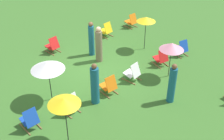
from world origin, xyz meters
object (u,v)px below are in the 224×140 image
object	(u,v)px
deckchair_0	(161,58)
umbrella_0	(146,19)
deckchair_7	(53,45)
deckchair_9	(109,86)
umbrella_2	(47,66)
person_2	(95,85)
person_3	(172,84)
deckchair_3	(70,104)
person_1	(91,39)
umbrella_1	(172,46)
person_0	(99,45)
deckchair_10	(181,48)
deckchair_4	(131,21)
deckchair_1	(30,119)
deckchair_2	(133,73)
deckchair_11	(106,30)
umbrella_3	(64,101)

from	to	relation	value
deckchair_0	umbrella_0	size ratio (longest dim) A/B	0.48
umbrella_0	deckchair_7	bearing A→B (deg)	-35.95
deckchair_9	umbrella_0	size ratio (longest dim) A/B	0.48
umbrella_2	person_2	distance (m)	1.88
umbrella_0	person_3	size ratio (longest dim) A/B	1.03
deckchair_3	person_2	world-z (taller)	person_2
person_1	person_2	xyz separation A→B (m)	(2.16, 3.09, -0.02)
umbrella_1	person_0	bearing A→B (deg)	-63.62
person_3	deckchair_7	bearing A→B (deg)	-28.04
deckchair_3	deckchair_10	bearing A→B (deg)	173.22
deckchair_4	deckchair_0	bearing A→B (deg)	62.83
deckchair_9	deckchair_0	bearing A→B (deg)	-176.87
deckchair_1	umbrella_1	size ratio (longest dim) A/B	0.51
deckchair_0	deckchair_2	size ratio (longest dim) A/B	1.01
deckchair_7	deckchair_9	world-z (taller)	same
deckchair_11	umbrella_1	world-z (taller)	umbrella_1
deckchair_11	person_0	distance (m)	2.72
deckchair_0	deckchair_10	xyz separation A→B (m)	(-1.46, 0.02, 0.00)
deckchair_10	umbrella_2	bearing A→B (deg)	1.54
person_2	person_1	bearing A→B (deg)	-144.18
person_3	person_0	bearing A→B (deg)	-37.96
umbrella_1	person_3	size ratio (longest dim) A/B	0.97
deckchair_2	person_0	distance (m)	2.27
deckchair_7	umbrella_2	size ratio (longest dim) A/B	0.49
umbrella_1	person_0	distance (m)	3.43
umbrella_3	person_3	xyz separation A→B (m)	(-4.18, 0.82, -0.84)
deckchair_1	person_2	bearing A→B (deg)	170.49
person_3	person_2	bearing A→B (deg)	10.31
deckchair_2	deckchair_10	distance (m)	3.34
deckchair_3	deckchair_9	bearing A→B (deg)	171.62
deckchair_3	person_3	xyz separation A→B (m)	(-3.33, 1.96, 0.43)
deckchair_3	umbrella_0	xyz separation A→B (m)	(-5.64, -1.70, 1.25)
deckchair_9	umbrella_0	xyz separation A→B (m)	(-3.80, -1.73, 1.25)
person_1	person_2	size ratio (longest dim) A/B	1.00
umbrella_3	person_3	size ratio (longest dim) A/B	1.04
person_0	person_2	bearing A→B (deg)	107.90
deckchair_3	person_2	bearing A→B (deg)	165.49
deckchair_0	umbrella_2	xyz separation A→B (m)	(5.23, -1.02, 1.19)
umbrella_2	umbrella_1	bearing A→B (deg)	158.41
umbrella_1	person_1	distance (m)	4.04
deckchair_4	deckchair_7	distance (m)	5.11
deckchair_2	deckchair_4	world-z (taller)	same
deckchair_0	deckchair_7	size ratio (longest dim) A/B	1.01
deckchair_9	umbrella_0	distance (m)	4.36
umbrella_0	person_2	bearing A→B (deg)	21.81
person_1	person_3	world-z (taller)	person_1
person_1	deckchair_4	bearing A→B (deg)	34.89
deckchair_4	deckchair_9	bearing A→B (deg)	36.89
deckchair_10	umbrella_0	size ratio (longest dim) A/B	0.48
person_1	umbrella_2	bearing A→B (deg)	-133.15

